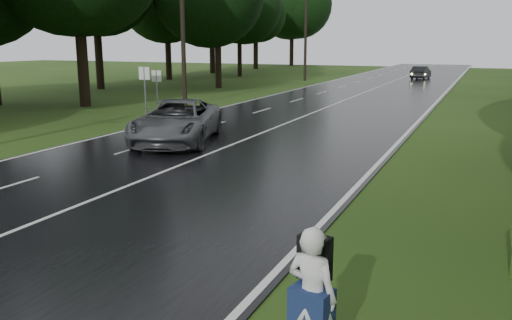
{
  "coord_description": "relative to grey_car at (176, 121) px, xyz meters",
  "views": [
    {
      "loc": [
        8.91,
        -7.93,
        3.94
      ],
      "look_at": [
        3.83,
        3.62,
        1.1
      ],
      "focal_mm": 37.07,
      "sensor_mm": 36.0,
      "label": 1
    }
  ],
  "objects": [
    {
      "name": "road_sign_a",
      "position": [
        -4.94,
        4.92,
        -0.87
      ],
      "size": [
        0.64,
        0.1,
        2.68
      ],
      "primitive_type": null,
      "color": "white",
      "rests_on": "ground"
    },
    {
      "name": "tree_left_f",
      "position": [
        -15.28,
        37.87,
        -0.87
      ],
      "size": [
        8.8,
        8.8,
        13.75
      ],
      "primitive_type": null,
      "color": "black",
      "rests_on": "ground"
    },
    {
      "name": "tree_left_d",
      "position": [
        -11.72,
        8.11,
        -0.87
      ],
      "size": [
        10.34,
        10.34,
        16.16
      ],
      "primitive_type": null,
      "color": "black",
      "rests_on": "ground"
    },
    {
      "name": "road",
      "position": [
        2.26,
        10.33,
        -0.85
      ],
      "size": [
        12.0,
        140.0,
        0.04
      ],
      "primitive_type": "cube",
      "color": "black",
      "rests_on": "ground"
    },
    {
      "name": "far_car",
      "position": [
        4.37,
        41.31,
        -0.16
      ],
      "size": [
        1.75,
        4.16,
        1.34
      ],
      "primitive_type": "imported",
      "rotation": [
        0.0,
        0.0,
        3.06
      ],
      "color": "black",
      "rests_on": "road"
    },
    {
      "name": "ground",
      "position": [
        2.26,
        -9.67,
        -0.87
      ],
      "size": [
        160.0,
        160.0,
        0.0
      ],
      "primitive_type": "plane",
      "color": "#2B4615",
      "rests_on": "ground"
    },
    {
      "name": "grey_car",
      "position": [
        0.0,
        0.0,
        0.0
      ],
      "size": [
        4.46,
        6.51,
        1.65
      ],
      "primitive_type": "imported",
      "rotation": [
        0.0,
        0.0,
        0.32
      ],
      "color": "#505155",
      "rests_on": "road"
    },
    {
      "name": "road_sign_b",
      "position": [
        -4.94,
        5.99,
        -0.87
      ],
      "size": [
        0.59,
        0.1,
        2.46
      ],
      "primitive_type": null,
      "color": "white",
      "rests_on": "ground"
    },
    {
      "name": "utility_pole_mid",
      "position": [
        -6.24,
        10.89,
        -0.87
      ],
      "size": [
        1.8,
        0.28,
        10.59
      ],
      "primitive_type": null,
      "color": "black",
      "rests_on": "ground"
    },
    {
      "name": "tree_left_e",
      "position": [
        -10.39,
        23.32,
        -0.87
      ],
      "size": [
        8.74,
        8.74,
        13.66
      ],
      "primitive_type": null,
      "color": "black",
      "rests_on": "ground"
    },
    {
      "name": "utility_pole_far",
      "position": [
        -6.24,
        34.37,
        -0.87
      ],
      "size": [
        1.8,
        0.28,
        10.57
      ],
      "primitive_type": null,
      "color": "black",
      "rests_on": "ground"
    },
    {
      "name": "lane_center",
      "position": [
        2.26,
        10.33,
        -0.82
      ],
      "size": [
        0.12,
        140.0,
        0.01
      ],
      "primitive_type": "cube",
      "color": "silver",
      "rests_on": "road"
    },
    {
      "name": "hitchhiker",
      "position": [
        9.41,
        -11.89,
        -0.03
      ],
      "size": [
        0.73,
        0.69,
        1.8
      ],
      "color": "silver",
      "rests_on": "ground"
    }
  ]
}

